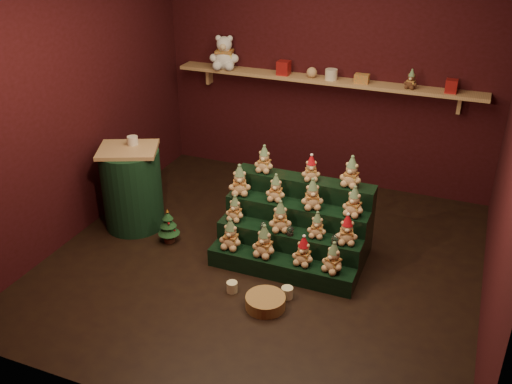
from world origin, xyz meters
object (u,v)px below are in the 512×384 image
at_px(snow_globe_b, 290,231).
at_px(wicker_basket, 265,302).
at_px(mini_christmas_tree, 168,226).
at_px(riser_tier_front, 280,267).
at_px(snow_globe_c, 335,240).
at_px(snow_globe_a, 263,226).
at_px(side_table, 132,188).
at_px(mug_right, 287,293).
at_px(mug_left, 232,287).
at_px(white_bear, 224,48).
at_px(brown_bear, 411,79).

xyz_separation_m(snow_globe_b, wicker_basket, (0.01, -0.65, -0.35)).
bearing_deg(snow_globe_b, mini_christmas_tree, -179.03).
relative_size(riser_tier_front, snow_globe_c, 14.83).
distance_m(snow_globe_a, mini_christmas_tree, 1.05).
height_order(snow_globe_c, mini_christmas_tree, snow_globe_c).
relative_size(side_table, wicker_basket, 2.58).
xyz_separation_m(snow_globe_a, mug_right, (0.40, -0.45, -0.35)).
relative_size(snow_globe_b, mug_right, 0.87).
xyz_separation_m(mug_left, mug_right, (0.49, 0.10, 0.00)).
relative_size(side_table, white_bear, 1.80).
distance_m(snow_globe_b, snow_globe_c, 0.43).
relative_size(side_table, brown_bear, 4.42).
distance_m(snow_globe_a, wicker_basket, 0.78).
bearing_deg(snow_globe_a, mug_right, -48.19).
bearing_deg(mini_christmas_tree, mug_left, -29.38).
xyz_separation_m(side_table, mini_christmas_tree, (0.51, -0.16, -0.26)).
distance_m(mug_left, mug_right, 0.50).
distance_m(snow_globe_b, wicker_basket, 0.74).
bearing_deg(snow_globe_a, brown_bear, 62.48).
relative_size(snow_globe_a, white_bear, 0.16).
height_order(mug_left, brown_bear, brown_bear).
height_order(snow_globe_a, white_bear, white_bear).
bearing_deg(snow_globe_c, brown_bear, 81.56).
height_order(riser_tier_front, mug_right, riser_tier_front).
xyz_separation_m(riser_tier_front, mini_christmas_tree, (-1.26, 0.14, 0.09)).
distance_m(snow_globe_b, white_bear, 2.67).
bearing_deg(wicker_basket, snow_globe_c, 56.88).
xyz_separation_m(riser_tier_front, snow_globe_a, (-0.23, 0.16, 0.31)).
xyz_separation_m(snow_globe_b, side_table, (-1.80, 0.14, 0.04)).
height_order(mug_left, white_bear, white_bear).
distance_m(snow_globe_a, white_bear, 2.53).
xyz_separation_m(snow_globe_c, side_table, (-2.23, 0.14, 0.04)).
relative_size(snow_globe_b, wicker_basket, 0.26).
relative_size(snow_globe_b, white_bear, 0.18).
bearing_deg(side_table, white_bear, 56.21).
height_order(snow_globe_a, brown_bear, brown_bear).
xyz_separation_m(snow_globe_a, white_bear, (-1.24, 1.87, 1.17)).
relative_size(snow_globe_b, mug_left, 0.92).
height_order(side_table, white_bear, white_bear).
bearing_deg(snow_globe_b, snow_globe_a, 180.00).
bearing_deg(riser_tier_front, snow_globe_a, 145.68).
distance_m(riser_tier_front, mug_right, 0.34).
height_order(riser_tier_front, snow_globe_b, snow_globe_b).
bearing_deg(side_table, wicker_basket, -47.47).
bearing_deg(mug_left, wicker_basket, -14.78).
height_order(riser_tier_front, side_table, side_table).
bearing_deg(snow_globe_a, white_bear, 123.50).
relative_size(riser_tier_front, mini_christmas_tree, 3.69).
bearing_deg(mug_right, mug_left, -168.04).
bearing_deg(snow_globe_b, wicker_basket, -89.29).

